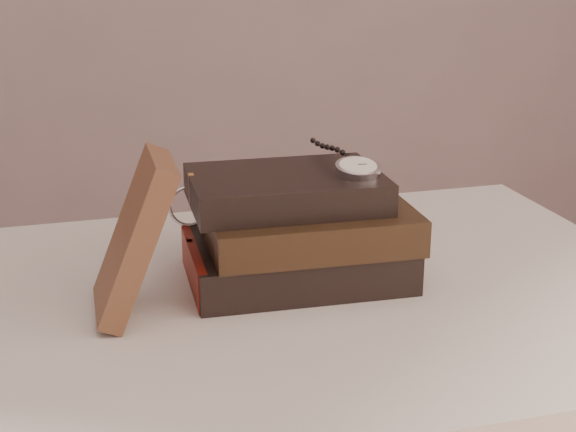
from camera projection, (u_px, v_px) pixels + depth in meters
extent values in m
cube|color=beige|center=(229.00, 313.00, 0.91)|extent=(1.00, 0.60, 0.04)
cube|color=white|center=(230.00, 362.00, 0.93)|extent=(0.88, 0.49, 0.08)
cylinder|color=white|center=(470.00, 424.00, 1.37)|extent=(0.05, 0.05, 0.71)
cube|color=black|center=(296.00, 259.00, 0.95)|extent=(0.25, 0.18, 0.05)
cube|color=#EFE5C3|center=(299.00, 259.00, 0.95)|extent=(0.24, 0.16, 0.04)
cube|color=gold|center=(190.00, 260.00, 0.94)|extent=(0.01, 0.01, 0.05)
cube|color=maroon|center=(194.00, 268.00, 0.92)|extent=(0.02, 0.15, 0.05)
cube|color=black|center=(309.00, 225.00, 0.93)|extent=(0.23, 0.17, 0.04)
cube|color=#EFE5C3|center=(311.00, 225.00, 0.93)|extent=(0.23, 0.15, 0.03)
cube|color=gold|center=(208.00, 225.00, 0.92)|extent=(0.01, 0.01, 0.04)
cube|color=black|center=(286.00, 189.00, 0.93)|extent=(0.22, 0.16, 0.04)
cube|color=#EFE5C3|center=(288.00, 189.00, 0.93)|extent=(0.21, 0.14, 0.03)
cube|color=gold|center=(191.00, 190.00, 0.92)|extent=(0.01, 0.01, 0.04)
cube|color=#44271A|center=(134.00, 237.00, 0.84)|extent=(0.09, 0.11, 0.17)
cylinder|color=silver|center=(358.00, 169.00, 0.91)|extent=(0.05, 0.05, 0.02)
cylinder|color=white|center=(358.00, 166.00, 0.91)|extent=(0.04, 0.04, 0.01)
torus|color=silver|center=(358.00, 166.00, 0.91)|extent=(0.05, 0.05, 0.01)
cylinder|color=silver|center=(350.00, 163.00, 0.94)|extent=(0.01, 0.01, 0.01)
cube|color=black|center=(356.00, 163.00, 0.92)|extent=(0.00, 0.01, 0.00)
cube|color=black|center=(363.00, 164.00, 0.91)|extent=(0.01, 0.00, 0.00)
sphere|color=black|center=(348.00, 156.00, 0.94)|extent=(0.01, 0.01, 0.01)
sphere|color=black|center=(343.00, 152.00, 0.95)|extent=(0.01, 0.01, 0.01)
sphere|color=black|center=(337.00, 150.00, 0.96)|extent=(0.01, 0.01, 0.01)
sphere|color=black|center=(332.00, 148.00, 0.97)|extent=(0.01, 0.01, 0.01)
sphere|color=black|center=(327.00, 147.00, 0.99)|extent=(0.01, 0.01, 0.01)
sphere|color=black|center=(322.00, 146.00, 1.00)|extent=(0.01, 0.01, 0.01)
sphere|color=black|center=(318.00, 144.00, 1.01)|extent=(0.01, 0.01, 0.01)
sphere|color=black|center=(313.00, 140.00, 1.02)|extent=(0.01, 0.01, 0.01)
torus|color=silver|center=(189.00, 206.00, 0.98)|extent=(0.05, 0.02, 0.05)
torus|color=silver|center=(233.00, 203.00, 0.99)|extent=(0.05, 0.02, 0.05)
cylinder|color=silver|center=(211.00, 202.00, 0.98)|extent=(0.01, 0.00, 0.00)
cylinder|color=silver|center=(166.00, 199.00, 1.02)|extent=(0.01, 0.11, 0.03)
cylinder|color=silver|center=(243.00, 193.00, 1.04)|extent=(0.01, 0.11, 0.03)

